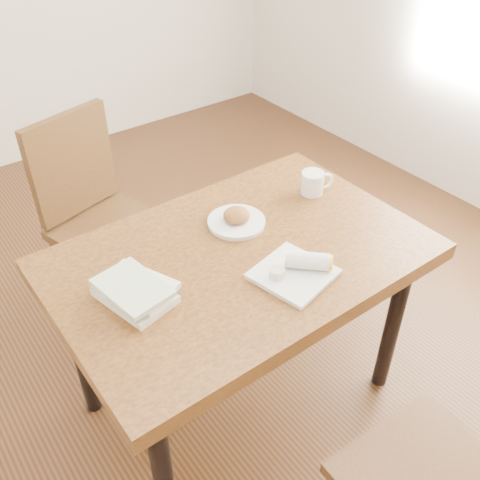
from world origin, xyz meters
TOP-DOWN VIEW (x-y plane):
  - ground at (0.00, 0.00)m, footprint 4.00×5.00m
  - table at (0.00, 0.00)m, footprint 1.22×0.81m
  - chair_far at (-0.17, 0.82)m, footprint 0.52×0.52m
  - plate_scone at (0.08, 0.13)m, footprint 0.20×0.20m
  - coffee_mug at (0.44, 0.12)m, footprint 0.13×0.09m
  - plate_burrito at (0.08, -0.20)m, footprint 0.26×0.26m
  - book_stack at (-0.38, 0.01)m, footprint 0.22×0.27m

SIDE VIEW (x-z plane):
  - ground at x=0.00m, z-range -0.01..0.00m
  - chair_far at x=-0.17m, z-range 0.07..1.03m
  - table at x=0.00m, z-range 0.29..1.04m
  - plate_scone at x=0.08m, z-range 0.74..0.80m
  - plate_burrito at x=0.08m, z-range 0.74..0.81m
  - book_stack at x=-0.38m, z-range 0.75..0.81m
  - coffee_mug at x=0.44m, z-range 0.75..0.84m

